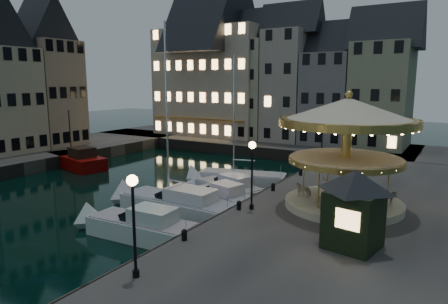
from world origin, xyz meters
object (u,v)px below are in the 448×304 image
Objects in this scene: bollard_c at (273,186)px; ticket_kiosk at (355,195)px; streetlamp_b at (252,165)px; bollard_d at (301,172)px; streetlamp_c at (322,138)px; red_fishing_boat at (77,161)px; motorboat_e at (225,189)px; bollard_a at (184,234)px; motorboat_c at (174,204)px; streetlamp_a at (133,211)px; motorboat_d at (217,198)px; carousel at (347,132)px; motorboat_b at (137,227)px; bollard_b at (239,205)px; motorboat_f at (235,179)px.

bollard_c is 10.35m from ticket_kiosk.
streetlamp_b is 7.32× the size of bollard_d.
streetlamp_c is 9.34m from bollard_c.
ticket_kiosk is (30.64, -9.01, 3.09)m from red_fishing_boat.
motorboat_e is 1.69× the size of ticket_kiosk.
motorboat_c is at bearing 131.82° from bollard_a.
bollard_d is at bearing -99.73° from streetlamp_c.
streetlamp_a is 13.81m from motorboat_d.
streetlamp_a is at bearing -88.28° from bollard_d.
motorboat_e is at bearing 108.16° from streetlamp_a.
carousel is (9.66, -1.90, 5.36)m from motorboat_e.
motorboat_b is at bearing -116.60° from bollard_c.
motorboat_b is 9.74m from motorboat_e.
bollard_b is at bearing -144.44° from carousel.
motorboat_b is 1.10× the size of motorboat_e.
carousel is at bearing 35.56° from bollard_b.
streetlamp_c is 0.48× the size of red_fishing_boat.
ticket_kiosk reaches higher than bollard_b.
bollard_a is at bearing 98.53° from streetlamp_a.
motorboat_f reaches higher than streetlamp_b.
motorboat_d is (-4.21, 2.71, -3.38)m from streetlamp_b.
motorboat_e is 0.62× the size of motorboat_f.
carousel is at bearing -6.28° from red_fishing_boat.
streetlamp_a is 23.50m from streetlamp_c.
motorboat_c is at bearing -88.63° from motorboat_f.
motorboat_e is at bearing 168.84° from carousel.
motorboat_e reaches higher than bollard_d.
motorboat_c is 19.20m from red_fishing_boat.
motorboat_f is at bearing 110.47° from bollard_a.
motorboat_e is at bearing -120.89° from streetlamp_c.
motorboat_e is (-4.38, 0.68, -0.96)m from bollard_c.
bollard_d is at bearing 128.13° from carousel.
bollard_c is at bearing 90.00° from bollard_b.
motorboat_e is (-4.98, 15.18, -3.38)m from streetlamp_a.
motorboat_f is (-1.93, 6.15, -0.11)m from motorboat_d.
motorboat_b reaches higher than bollard_d.
ticket_kiosk is (7.23, 3.42, 2.20)m from bollard_a.
ticket_kiosk is (6.63, -16.08, -0.21)m from streetlamp_c.
bollard_c is at bearing 166.93° from carousel.
streetlamp_c is at bearing 16.40° from red_fishing_boat.
motorboat_f is (-1.17, 3.68, -0.11)m from motorboat_e.
streetlamp_b is 5.14m from bollard_c.
carousel is (5.28, 3.77, 4.39)m from bollard_b.
bollard_a is 11.54m from carousel.
carousel reaches higher than motorboat_e.
motorboat_d and motorboat_e have the same top height.
motorboat_e is 19.08m from red_fishing_boat.
motorboat_e is at bearing 89.07° from motorboat_b.
streetlamp_a is at bearing -90.00° from streetlamp_b.
carousel is (4.68, 13.27, 1.98)m from streetlamp_a.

